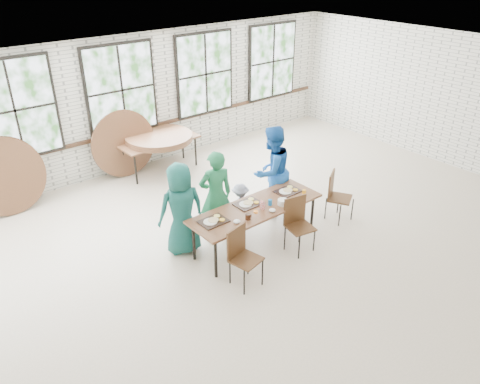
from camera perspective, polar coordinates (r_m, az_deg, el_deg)
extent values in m
plane|color=beige|center=(7.93, 1.84, -7.77)|extent=(12.00, 12.00, 0.00)
plane|color=white|center=(6.65, 2.24, 13.73)|extent=(12.00, 12.00, 0.00)
plane|color=silver|center=(10.73, -14.20, 10.12)|extent=(12.00, 0.00, 12.00)
plane|color=silver|center=(11.77, 25.02, 9.92)|extent=(0.00, 9.00, 9.00)
cube|color=#422819|center=(10.89, -13.77, 7.09)|extent=(11.80, 0.05, 0.08)
cube|color=black|center=(9.89, -25.84, 8.98)|extent=(1.62, 0.05, 1.97)
cube|color=white|center=(9.86, -25.79, 8.94)|extent=(1.50, 0.01, 1.85)
cube|color=black|center=(10.57, -14.29, 11.98)|extent=(1.62, 0.05, 1.97)
cube|color=white|center=(10.54, -14.21, 11.95)|extent=(1.50, 0.01, 1.85)
cube|color=black|center=(11.63, -4.31, 14.15)|extent=(1.62, 0.05, 1.97)
cube|color=white|center=(11.61, -4.21, 14.12)|extent=(1.50, 0.01, 1.85)
cube|color=black|center=(12.99, 3.93, 15.61)|extent=(1.62, 0.05, 1.97)
cube|color=white|center=(12.96, 4.04, 15.59)|extent=(1.50, 0.01, 1.85)
cube|color=brown|center=(7.84, 1.99, -1.97)|extent=(2.40, 0.81, 0.04)
cylinder|color=black|center=(7.28, -2.98, -8.09)|extent=(0.05, 0.05, 0.70)
cylinder|color=black|center=(7.69, -5.66, -6.03)|extent=(0.05, 0.05, 0.70)
cylinder|color=black|center=(8.51, 8.79, -2.60)|extent=(0.05, 0.05, 0.70)
cylinder|color=black|center=(8.87, 5.96, -1.09)|extent=(0.05, 0.05, 0.70)
cube|color=#4C3019|center=(7.07, 0.77, -8.29)|extent=(0.50, 0.48, 0.03)
cube|color=#4C3019|center=(7.02, -0.46, -6.08)|extent=(0.42, 0.12, 0.50)
cylinder|color=black|center=(7.02, 0.51, -10.99)|extent=(0.02, 0.02, 0.44)
cylinder|color=black|center=(7.22, -1.23, -9.68)|extent=(0.02, 0.02, 0.44)
cylinder|color=black|center=(7.20, 2.75, -9.84)|extent=(0.02, 0.02, 0.44)
cylinder|color=black|center=(7.41, 0.98, -8.60)|extent=(0.02, 0.02, 0.44)
cube|color=#4C3019|center=(7.88, 7.36, -4.34)|extent=(0.49, 0.48, 0.03)
cube|color=#4C3019|center=(7.89, 6.69, -2.16)|extent=(0.42, 0.11, 0.50)
cylinder|color=black|center=(7.80, 7.22, -6.73)|extent=(0.02, 0.02, 0.44)
cylinder|color=black|center=(7.99, 5.48, -5.68)|extent=(0.02, 0.02, 0.44)
cylinder|color=black|center=(8.03, 9.03, -5.78)|extent=(0.02, 0.02, 0.44)
cylinder|color=black|center=(8.21, 7.29, -4.78)|extent=(0.02, 0.02, 0.44)
cube|color=#4C3019|center=(8.90, 12.11, -0.76)|extent=(0.56, 0.56, 0.03)
cube|color=#4C3019|center=(8.81, 11.05, 0.88)|extent=(0.38, 0.24, 0.50)
cylinder|color=black|center=(8.79, 12.05, -2.84)|extent=(0.02, 0.02, 0.44)
cylinder|color=black|center=(8.98, 10.40, -2.00)|extent=(0.02, 0.02, 0.44)
cylinder|color=black|center=(9.05, 13.51, -2.09)|extent=(0.02, 0.02, 0.44)
cylinder|color=black|center=(9.22, 11.88, -1.28)|extent=(0.02, 0.02, 0.44)
imported|color=#1C6D5D|center=(7.71, -7.18, -2.07)|extent=(0.87, 0.66, 1.60)
imported|color=#1D6F42|center=(8.05, -2.97, -0.40)|extent=(0.68, 0.55, 1.63)
imported|color=#12183A|center=(8.53, 0.03, -1.62)|extent=(0.55, 0.33, 0.85)
imported|color=#1854AB|center=(8.76, 3.86, 2.52)|extent=(0.91, 0.74, 1.76)
cube|color=brown|center=(10.72, -9.81, 6.13)|extent=(1.82, 0.80, 0.04)
cylinder|color=black|center=(10.32, -12.60, 2.71)|extent=(0.04, 0.04, 0.70)
cylinder|color=black|center=(10.77, -13.97, 3.66)|extent=(0.04, 0.04, 0.70)
cylinder|color=black|center=(11.02, -5.43, 4.94)|extent=(0.04, 0.04, 0.70)
cylinder|color=black|center=(11.45, -6.99, 5.76)|extent=(0.04, 0.04, 0.70)
cube|color=black|center=(7.43, -3.26, -3.59)|extent=(0.44, 0.33, 0.02)
cube|color=black|center=(7.91, 1.01, -1.46)|extent=(0.44, 0.33, 0.02)
cube|color=black|center=(8.35, 5.84, 0.10)|extent=(0.44, 0.33, 0.02)
cylinder|color=black|center=(7.47, 0.98, -3.01)|extent=(0.09, 0.09, 0.09)
cube|color=red|center=(7.75, 2.76, -1.73)|extent=(0.07, 0.07, 0.11)
cylinder|color=#1663A8|center=(7.88, 3.69, -1.28)|extent=(0.07, 0.07, 0.10)
cylinder|color=orange|center=(8.24, 7.83, -0.08)|extent=(0.07, 0.07, 0.11)
cylinder|color=white|center=(7.91, 5.24, -1.24)|extent=(0.17, 0.17, 0.10)
ellipsoid|color=white|center=(7.39, -0.40, -3.60)|extent=(0.11, 0.11, 0.05)
ellipsoid|color=white|center=(7.71, 3.96, -2.22)|extent=(0.11, 0.11, 0.05)
cylinder|color=brown|center=(10.71, -9.83, 6.33)|extent=(1.50, 1.50, 0.04)
cylinder|color=brown|center=(10.69, -9.85, 6.55)|extent=(1.50, 1.50, 0.04)
cylinder|color=brown|center=(10.68, -9.87, 6.78)|extent=(1.50, 1.50, 0.04)
cylinder|color=brown|center=(9.99, -26.79, 1.82)|extent=(1.50, 0.37, 1.47)
cylinder|color=brown|center=(9.90, -26.70, 1.61)|extent=(1.50, 0.37, 1.47)
cylinder|color=brown|center=(10.68, -13.96, 5.68)|extent=(1.50, 0.21, 1.50)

